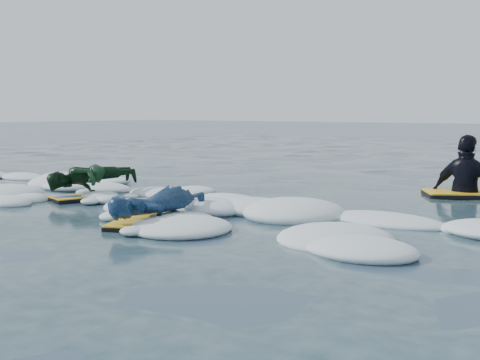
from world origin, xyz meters
TOP-DOWN VIEW (x-y plane):
  - ground at (0.00, 0.00)m, footprint 120.00×120.00m
  - foam_band at (0.00, 1.03)m, footprint 12.00×3.10m
  - prone_woman_unit at (0.22, -0.13)m, footprint 0.91×1.57m
  - prone_child_unit at (-1.88, 0.68)m, footprint 1.12×1.39m
  - waiting_rider_unit at (2.45, 4.06)m, footprint 1.35×1.18m

SIDE VIEW (x-z plane):
  - ground at x=0.00m, z-range 0.00..0.00m
  - foam_band at x=0.00m, z-range -0.15..0.15m
  - waiting_rider_unit at x=2.45m, z-range -0.85..0.93m
  - prone_woman_unit at x=0.22m, z-range 0.00..0.38m
  - prone_child_unit at x=-1.88m, z-range 0.01..0.50m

